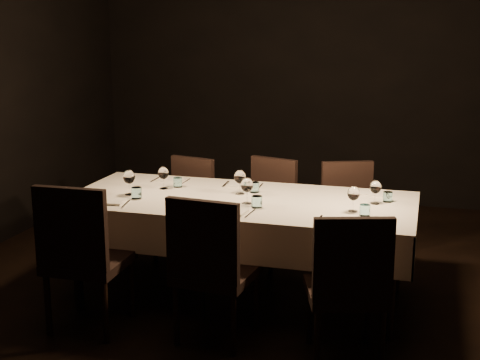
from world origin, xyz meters
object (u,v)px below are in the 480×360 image
(chair_near_right, at_px, (348,282))
(chair_far_right, at_px, (349,211))
(chair_far_center, at_px, (268,206))
(dining_table, at_px, (240,208))
(chair_far_left, at_px, (187,203))
(chair_near_center, at_px, (211,264))
(chair_near_left, at_px, (82,252))

(chair_near_right, bearing_deg, chair_far_right, -100.57)
(chair_near_right, distance_m, chair_far_right, 1.63)
(chair_near_right, distance_m, chair_far_center, 1.84)
(dining_table, bearing_deg, chair_far_left, 133.36)
(chair_near_center, height_order, chair_far_left, chair_near_center)
(chair_near_center, distance_m, chair_far_center, 1.58)
(dining_table, distance_m, chair_far_center, 0.82)
(chair_near_left, xyz_separation_m, chair_far_center, (0.85, 1.65, -0.06))
(dining_table, relative_size, chair_near_left, 2.47)
(dining_table, xyz_separation_m, chair_far_right, (0.71, 0.80, -0.19))
(chair_near_left, distance_m, chair_near_right, 1.72)
(chair_near_left, bearing_deg, chair_far_left, -96.18)
(chair_near_left, relative_size, chair_near_right, 1.07)
(chair_far_center, height_order, chair_far_right, chair_far_right)
(dining_table, distance_m, chair_far_left, 1.02)
(chair_near_left, xyz_separation_m, chair_near_right, (1.72, 0.04, -0.03))
(chair_far_left, height_order, chair_far_right, chair_far_right)
(chair_near_left, bearing_deg, chair_near_center, -176.37)
(chair_far_center, bearing_deg, chair_near_center, -74.01)
(chair_far_center, relative_size, chair_far_right, 0.99)
(chair_far_left, relative_size, chair_far_center, 0.98)
(chair_near_center, bearing_deg, chair_far_right, -107.52)
(chair_far_right, bearing_deg, chair_near_left, -154.61)
(chair_near_right, bearing_deg, dining_table, -59.61)
(chair_far_center, xyz_separation_m, chair_far_right, (0.69, 0.00, 0.00))
(chair_near_center, relative_size, chair_far_right, 1.09)
(dining_table, xyz_separation_m, chair_far_left, (-0.69, 0.73, -0.20))
(chair_near_center, distance_m, chair_near_right, 0.87)
(dining_table, relative_size, chair_far_center, 2.83)
(chair_far_center, bearing_deg, chair_near_right, -46.00)
(chair_near_right, height_order, chair_far_left, chair_near_right)
(chair_near_left, bearing_deg, dining_table, -135.29)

